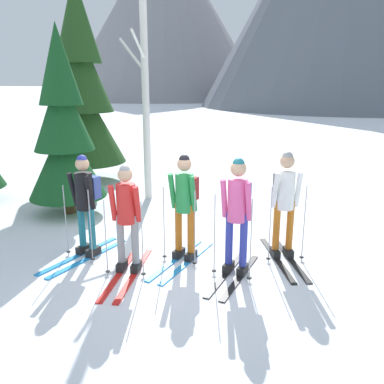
{
  "coord_description": "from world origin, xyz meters",
  "views": [
    {
      "loc": [
        2.13,
        -5.47,
        2.75
      ],
      "look_at": [
        0.05,
        0.42,
        1.05
      ],
      "focal_mm": 37.94,
      "sensor_mm": 36.0,
      "label": 1
    }
  ],
  "objects_px": {
    "pine_tree_mid": "(81,91)",
    "birch_tree_tall": "(145,96)",
    "skier_in_black": "(85,200)",
    "skier_in_white": "(285,199)",
    "skier_in_pink": "(237,210)",
    "skier_in_green": "(185,202)",
    "skier_in_red": "(127,216)",
    "pine_tree_near": "(64,131)"
  },
  "relations": [
    {
      "from": "pine_tree_mid",
      "to": "birch_tree_tall",
      "type": "xyz_separation_m",
      "value": [
        2.49,
        -1.16,
        -0.06
      ]
    },
    {
      "from": "skier_in_black",
      "to": "skier_in_white",
      "type": "height_order",
      "value": "skier_in_white"
    },
    {
      "from": "skier_in_pink",
      "to": "skier_in_green",
      "type": "bearing_deg",
      "value": 165.97
    },
    {
      "from": "skier_in_red",
      "to": "birch_tree_tall",
      "type": "relative_size",
      "value": 0.37
    },
    {
      "from": "skier_in_red",
      "to": "pine_tree_mid",
      "type": "relative_size",
      "value": 0.32
    },
    {
      "from": "skier_in_red",
      "to": "birch_tree_tall",
      "type": "distance_m",
      "value": 4.26
    },
    {
      "from": "skier_in_green",
      "to": "skier_in_black",
      "type": "bearing_deg",
      "value": -166.33
    },
    {
      "from": "pine_tree_mid",
      "to": "skier_in_white",
      "type": "bearing_deg",
      "value": -30.54
    },
    {
      "from": "skier_in_green",
      "to": "pine_tree_mid",
      "type": "relative_size",
      "value": 0.32
    },
    {
      "from": "skier_in_black",
      "to": "birch_tree_tall",
      "type": "bearing_deg",
      "value": 98.88
    },
    {
      "from": "skier_in_red",
      "to": "skier_in_pink",
      "type": "bearing_deg",
      "value": 17.64
    },
    {
      "from": "skier_in_white",
      "to": "birch_tree_tall",
      "type": "relative_size",
      "value": 0.36
    },
    {
      "from": "birch_tree_tall",
      "to": "pine_tree_mid",
      "type": "bearing_deg",
      "value": 155.11
    },
    {
      "from": "skier_in_red",
      "to": "skier_in_white",
      "type": "bearing_deg",
      "value": 31.96
    },
    {
      "from": "skier_in_black",
      "to": "skier_in_pink",
      "type": "xyz_separation_m",
      "value": [
        2.43,
        0.16,
        0.06
      ]
    },
    {
      "from": "skier_in_pink",
      "to": "pine_tree_mid",
      "type": "bearing_deg",
      "value": 141.29
    },
    {
      "from": "pine_tree_near",
      "to": "birch_tree_tall",
      "type": "relative_size",
      "value": 0.81
    },
    {
      "from": "skier_in_white",
      "to": "skier_in_black",
      "type": "bearing_deg",
      "value": -161.99
    },
    {
      "from": "skier_in_red",
      "to": "skier_in_green",
      "type": "xyz_separation_m",
      "value": [
        0.64,
        0.7,
        0.08
      ]
    },
    {
      "from": "skier_in_red",
      "to": "skier_in_green",
      "type": "bearing_deg",
      "value": 47.79
    },
    {
      "from": "skier_in_red",
      "to": "skier_in_pink",
      "type": "relative_size",
      "value": 1.02
    },
    {
      "from": "skier_in_red",
      "to": "pine_tree_near",
      "type": "xyz_separation_m",
      "value": [
        -2.54,
        2.09,
        0.91
      ]
    },
    {
      "from": "pine_tree_mid",
      "to": "birch_tree_tall",
      "type": "height_order",
      "value": "pine_tree_mid"
    },
    {
      "from": "pine_tree_mid",
      "to": "birch_tree_tall",
      "type": "distance_m",
      "value": 2.75
    },
    {
      "from": "skier_in_pink",
      "to": "skier_in_red",
      "type": "bearing_deg",
      "value": -162.36
    },
    {
      "from": "skier_in_red",
      "to": "pine_tree_mid",
      "type": "bearing_deg",
      "value": 128.99
    },
    {
      "from": "skier_in_pink",
      "to": "pine_tree_near",
      "type": "relative_size",
      "value": 0.45
    },
    {
      "from": "skier_in_green",
      "to": "pine_tree_near",
      "type": "distance_m",
      "value": 3.56
    },
    {
      "from": "skier_in_green",
      "to": "skier_in_white",
      "type": "distance_m",
      "value": 1.57
    },
    {
      "from": "skier_in_white",
      "to": "pine_tree_mid",
      "type": "xyz_separation_m",
      "value": [
        -6.02,
        3.55,
        1.53
      ]
    },
    {
      "from": "skier_in_green",
      "to": "skier_in_pink",
      "type": "xyz_separation_m",
      "value": [
        0.88,
        -0.22,
        0.03
      ]
    },
    {
      "from": "skier_in_red",
      "to": "pine_tree_near",
      "type": "height_order",
      "value": "pine_tree_near"
    },
    {
      "from": "skier_in_pink",
      "to": "skier_in_white",
      "type": "bearing_deg",
      "value": 55.36
    },
    {
      "from": "skier_in_black",
      "to": "pine_tree_near",
      "type": "bearing_deg",
      "value": 132.7
    },
    {
      "from": "skier_in_red",
      "to": "skier_in_green",
      "type": "distance_m",
      "value": 0.95
    },
    {
      "from": "skier_in_white",
      "to": "birch_tree_tall",
      "type": "height_order",
      "value": "birch_tree_tall"
    },
    {
      "from": "pine_tree_mid",
      "to": "birch_tree_tall",
      "type": "bearing_deg",
      "value": -24.89
    },
    {
      "from": "skier_in_green",
      "to": "skier_in_pink",
      "type": "distance_m",
      "value": 0.91
    },
    {
      "from": "skier_in_pink",
      "to": "pine_tree_mid",
      "type": "relative_size",
      "value": 0.32
    },
    {
      "from": "pine_tree_near",
      "to": "pine_tree_mid",
      "type": "bearing_deg",
      "value": 116.74
    },
    {
      "from": "skier_in_black",
      "to": "birch_tree_tall",
      "type": "height_order",
      "value": "birch_tree_tall"
    },
    {
      "from": "skier_in_pink",
      "to": "pine_tree_near",
      "type": "distance_m",
      "value": 4.44
    }
  ]
}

